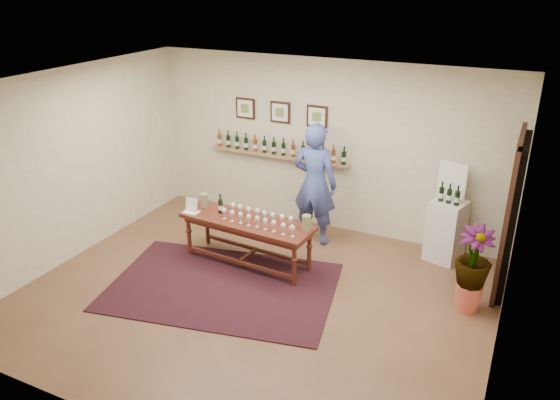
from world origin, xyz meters
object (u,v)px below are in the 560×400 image
at_px(display_pedestal, 446,231).
at_px(potted_plant, 472,270).
at_px(person, 315,184).
at_px(tasting_table, 247,227).

bearing_deg(display_pedestal, potted_plant, -66.99).
height_order(potted_plant, person, person).
distance_m(tasting_table, potted_plant, 3.11).
distance_m(potted_plant, person, 2.72).
relative_size(tasting_table, person, 1.04).
bearing_deg(potted_plant, display_pedestal, 113.01).
xyz_separation_m(tasting_table, potted_plant, (3.11, 0.16, -0.02)).
distance_m(tasting_table, display_pedestal, 2.94).
xyz_separation_m(display_pedestal, potted_plant, (0.53, -1.24, 0.12)).
relative_size(display_pedestal, person, 0.48).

